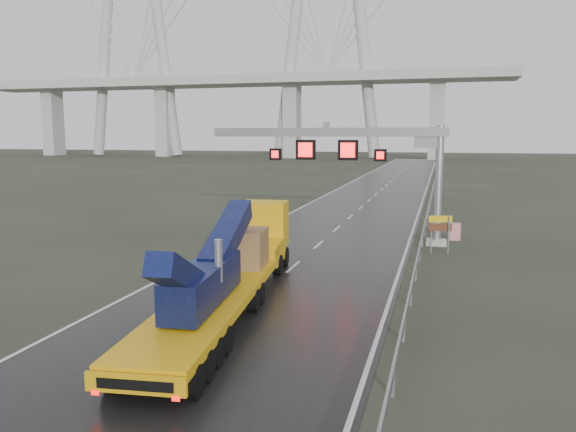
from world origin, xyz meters
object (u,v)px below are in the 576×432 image
(exit_sign_pair, at_px, (440,227))
(heavy_haul_truck, at_px, (236,261))
(striped_barrier, at_px, (455,232))
(sign_gantry, at_px, (359,152))

(exit_sign_pair, bearing_deg, heavy_haul_truck, -141.54)
(heavy_haul_truck, height_order, exit_sign_pair, heavy_haul_truck)
(heavy_haul_truck, relative_size, striped_barrier, 15.37)
(exit_sign_pair, height_order, striped_barrier, exit_sign_pair)
(striped_barrier, bearing_deg, heavy_haul_truck, -130.15)
(exit_sign_pair, distance_m, striped_barrier, 4.75)
(sign_gantry, distance_m, exit_sign_pair, 6.99)
(heavy_haul_truck, xyz_separation_m, striped_barrier, (8.88, 15.55, -0.98))
(sign_gantry, relative_size, exit_sign_pair, 6.70)
(heavy_haul_truck, bearing_deg, sign_gantry, 71.20)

